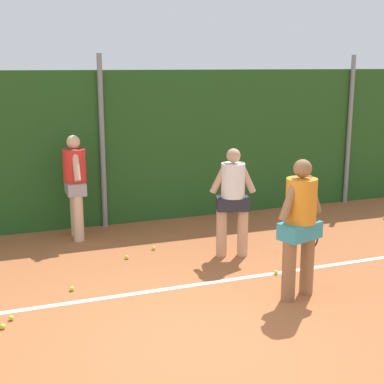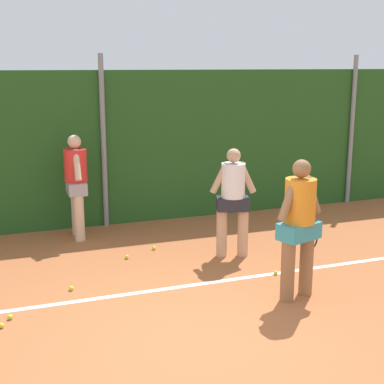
% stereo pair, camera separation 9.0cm
% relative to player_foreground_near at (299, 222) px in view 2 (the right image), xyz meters
% --- Properties ---
extents(ground_plane, '(29.98, 29.98, 0.00)m').
position_rel_player_foreground_near_xyz_m(ground_plane, '(-1.78, 0.84, -1.08)').
color(ground_plane, '#A85B33').
extents(hedge_fence_backdrop, '(19.49, 0.25, 3.02)m').
position_rel_player_foreground_near_xyz_m(hedge_fence_backdrop, '(-1.78, 4.47, 0.43)').
color(hedge_fence_backdrop, '#23511E').
rests_on(hedge_fence_backdrop, ground_plane).
extents(fence_post_center, '(0.10, 0.10, 3.32)m').
position_rel_player_foreground_near_xyz_m(fence_post_center, '(-1.78, 4.29, 0.59)').
color(fence_post_center, gray).
rests_on(fence_post_center, ground_plane).
extents(fence_post_right, '(0.10, 0.10, 3.32)m').
position_rel_player_foreground_near_xyz_m(fence_post_right, '(3.84, 4.29, 0.59)').
color(fence_post_right, gray).
rests_on(fence_post_right, ground_plane).
extents(court_baseline_paint, '(14.24, 0.10, 0.01)m').
position_rel_player_foreground_near_xyz_m(court_baseline_paint, '(-1.78, 0.87, -1.07)').
color(court_baseline_paint, white).
rests_on(court_baseline_paint, ground_plane).
extents(player_foreground_near, '(0.82, 0.49, 1.92)m').
position_rel_player_foreground_near_xyz_m(player_foreground_near, '(0.00, 0.00, 0.00)').
color(player_foreground_near, '#8C603D').
rests_on(player_foreground_near, ground_plane).
extents(player_midcourt, '(0.74, 0.45, 1.81)m').
position_rel_player_foreground_near_xyz_m(player_midcourt, '(-0.15, 1.84, -0.06)').
color(player_midcourt, tan).
rests_on(player_midcourt, ground_plane).
extents(player_backcourt_far, '(0.41, 0.80, 1.90)m').
position_rel_player_foreground_near_xyz_m(player_backcourt_far, '(-2.41, 3.72, -0.01)').
color(player_backcourt_far, beige).
rests_on(player_backcourt_far, ground_plane).
extents(tennis_ball_0, '(0.07, 0.07, 0.07)m').
position_rel_player_foreground_near_xyz_m(tennis_ball_0, '(-1.84, 2.29, -1.04)').
color(tennis_ball_0, '#CCDB33').
rests_on(tennis_ball_0, ground_plane).
extents(tennis_ball_1, '(0.07, 0.07, 0.07)m').
position_rel_player_foreground_near_xyz_m(tennis_ball_1, '(-3.83, 0.41, -1.04)').
color(tennis_ball_1, '#CCDB33').
rests_on(tennis_ball_1, ground_plane).
extents(tennis_ball_6, '(0.07, 0.07, 0.07)m').
position_rel_player_foreground_near_xyz_m(tennis_ball_6, '(-2.88, 1.28, -1.04)').
color(tennis_ball_6, '#CCDB33').
rests_on(tennis_ball_6, ground_plane).
extents(tennis_ball_7, '(0.07, 0.07, 0.07)m').
position_rel_player_foreground_near_xyz_m(tennis_ball_7, '(-3.72, 0.61, -1.04)').
color(tennis_ball_7, '#CCDB33').
rests_on(tennis_ball_7, ground_plane).
extents(tennis_ball_8, '(0.07, 0.07, 0.07)m').
position_rel_player_foreground_near_xyz_m(tennis_ball_8, '(0.13, 0.83, -1.04)').
color(tennis_ball_8, '#CCDB33').
rests_on(tennis_ball_8, ground_plane).
extents(tennis_ball_10, '(0.07, 0.07, 0.07)m').
position_rel_player_foreground_near_xyz_m(tennis_ball_10, '(1.81, 2.27, -1.04)').
color(tennis_ball_10, '#CCDB33').
rests_on(tennis_ball_10, ground_plane).
extents(tennis_ball_11, '(0.07, 0.07, 0.07)m').
position_rel_player_foreground_near_xyz_m(tennis_ball_11, '(-1.30, 2.57, -1.04)').
color(tennis_ball_11, '#CCDB33').
rests_on(tennis_ball_11, ground_plane).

